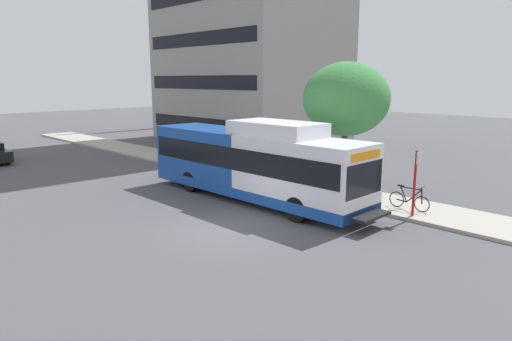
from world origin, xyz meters
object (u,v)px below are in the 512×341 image
bus_stop_sign_pole (415,178)px  bicycle_parked (409,199)px  transit_bus (254,163)px  street_tree_near_stop (346,99)px

bus_stop_sign_pole → bicycle_parked: bearing=35.5°
bus_stop_sign_pole → bicycle_parked: 1.43m
bicycle_parked → bus_stop_sign_pole: bearing=-144.5°
transit_bus → street_tree_near_stop: bearing=-24.4°
bicycle_parked → street_tree_near_stop: street_tree_near_stop is taller
bus_stop_sign_pole → street_tree_near_stop: street_tree_near_stop is taller
transit_bus → street_tree_near_stop: size_ratio=2.01×
bus_stop_sign_pole → street_tree_near_stop: bearing=67.3°
transit_bus → bicycle_parked: bearing=-62.7°
bus_stop_sign_pole → street_tree_near_stop: 5.71m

